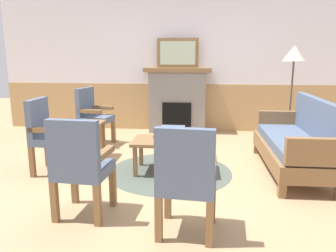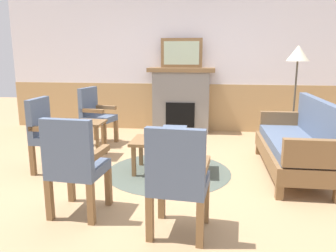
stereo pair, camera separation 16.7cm
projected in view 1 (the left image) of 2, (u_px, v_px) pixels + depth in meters
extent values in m
plane|color=tan|center=(166.00, 172.00, 4.46)|extent=(14.00, 14.00, 0.00)
cube|color=white|center=(178.00, 64.00, 6.70)|extent=(7.20, 0.12, 2.70)
cube|color=tan|center=(178.00, 107.00, 6.82)|extent=(7.20, 0.02, 0.95)
cube|color=gray|center=(177.00, 102.00, 6.62)|extent=(1.10, 0.36, 1.20)
cube|color=black|center=(177.00, 115.00, 6.48)|extent=(0.56, 0.02, 0.48)
cube|color=brown|center=(178.00, 70.00, 6.48)|extent=(1.30, 0.44, 0.08)
cube|color=brown|center=(178.00, 53.00, 6.41)|extent=(0.80, 0.03, 0.56)
cube|color=#B2C6A8|center=(178.00, 53.00, 6.40)|extent=(0.68, 0.01, 0.44)
cube|color=brown|center=(256.00, 148.00, 5.28)|extent=(0.08, 0.08, 0.16)
cube|color=brown|center=(282.00, 190.00, 3.64)|extent=(0.08, 0.08, 0.16)
cube|color=brown|center=(295.00, 149.00, 5.22)|extent=(0.08, 0.08, 0.16)
cube|color=brown|center=(291.00, 153.00, 4.40)|extent=(0.70, 1.80, 0.20)
cube|color=slate|center=(292.00, 141.00, 4.36)|extent=(0.60, 1.70, 0.12)
cube|color=slate|center=(318.00, 119.00, 4.27)|extent=(0.10, 1.70, 0.50)
cube|color=brown|center=(278.00, 121.00, 5.17)|extent=(0.60, 0.10, 0.30)
cube|color=brown|center=(314.00, 152.00, 3.51)|extent=(0.60, 0.10, 0.30)
cube|color=brown|center=(135.00, 162.00, 4.23)|extent=(0.05, 0.05, 0.40)
cube|color=brown|center=(201.00, 164.00, 4.16)|extent=(0.05, 0.05, 0.40)
cube|color=brown|center=(141.00, 152.00, 4.66)|extent=(0.05, 0.05, 0.40)
cube|color=brown|center=(201.00, 153.00, 4.59)|extent=(0.05, 0.05, 0.40)
cube|color=brown|center=(170.00, 141.00, 4.36)|extent=(0.96, 0.56, 0.04)
cylinder|color=#4C564C|center=(170.00, 171.00, 4.45)|extent=(1.66, 1.66, 0.01)
cube|color=black|center=(161.00, 138.00, 4.40)|extent=(0.22, 0.22, 0.03)
cube|color=brown|center=(163.00, 143.00, 5.38)|extent=(0.05, 0.05, 0.26)
cube|color=brown|center=(181.00, 144.00, 5.36)|extent=(0.05, 0.05, 0.26)
cube|color=brown|center=(164.00, 139.00, 5.68)|extent=(0.05, 0.05, 0.26)
cube|color=brown|center=(182.00, 139.00, 5.65)|extent=(0.05, 0.05, 0.26)
cube|color=slate|center=(173.00, 130.00, 5.48)|extent=(0.40, 0.40, 0.10)
cube|color=brown|center=(113.00, 132.00, 5.88)|extent=(0.07, 0.07, 0.40)
cube|color=brown|center=(102.00, 137.00, 5.49)|extent=(0.07, 0.07, 0.40)
cube|color=brown|center=(92.00, 130.00, 6.01)|extent=(0.07, 0.07, 0.40)
cube|color=brown|center=(79.00, 135.00, 5.62)|extent=(0.07, 0.07, 0.40)
cube|color=slate|center=(96.00, 119.00, 5.70)|extent=(0.57, 0.57, 0.10)
cube|color=slate|center=(85.00, 102.00, 5.70)|extent=(0.18, 0.49, 0.48)
cube|color=brown|center=(102.00, 108.00, 5.85)|extent=(0.44, 0.17, 0.06)
cube|color=brown|center=(89.00, 111.00, 5.47)|extent=(0.44, 0.17, 0.06)
cube|color=brown|center=(77.00, 153.00, 4.59)|extent=(0.06, 0.06, 0.40)
cube|color=brown|center=(64.00, 163.00, 4.18)|extent=(0.06, 0.06, 0.40)
cube|color=brown|center=(48.00, 152.00, 4.64)|extent=(0.06, 0.06, 0.40)
cube|color=brown|center=(32.00, 162.00, 4.23)|extent=(0.06, 0.06, 0.40)
cube|color=slate|center=(54.00, 139.00, 4.36)|extent=(0.49, 0.49, 0.10)
cube|color=slate|center=(38.00, 117.00, 4.32)|extent=(0.09, 0.48, 0.48)
cube|color=brown|center=(60.00, 123.00, 4.52)|extent=(0.44, 0.08, 0.06)
cube|color=brown|center=(46.00, 130.00, 4.12)|extent=(0.44, 0.08, 0.06)
cube|color=brown|center=(168.00, 198.00, 3.17)|extent=(0.07, 0.07, 0.40)
cube|color=brown|center=(212.00, 202.00, 3.09)|extent=(0.07, 0.07, 0.40)
cube|color=brown|center=(159.00, 219.00, 2.76)|extent=(0.07, 0.07, 0.40)
cube|color=brown|center=(210.00, 224.00, 2.69)|extent=(0.07, 0.07, 0.40)
cube|color=slate|center=(187.00, 183.00, 2.87)|extent=(0.52, 0.52, 0.10)
cube|color=slate|center=(185.00, 158.00, 2.62)|extent=(0.49, 0.12, 0.48)
cube|color=brown|center=(164.00, 163.00, 2.87)|extent=(0.11, 0.44, 0.06)
cube|color=brown|center=(212.00, 166.00, 2.80)|extent=(0.11, 0.44, 0.06)
cube|color=brown|center=(75.00, 185.00, 3.49)|extent=(0.06, 0.06, 0.40)
cube|color=brown|center=(113.00, 187.00, 3.42)|extent=(0.06, 0.06, 0.40)
cube|color=brown|center=(55.00, 202.00, 3.09)|extent=(0.06, 0.06, 0.40)
cube|color=brown|center=(98.00, 205.00, 3.02)|extent=(0.06, 0.06, 0.40)
cube|color=slate|center=(84.00, 170.00, 3.20)|extent=(0.52, 0.52, 0.10)
cube|color=slate|center=(73.00, 146.00, 2.95)|extent=(0.48, 0.12, 0.48)
cube|color=brown|center=(63.00, 152.00, 3.20)|extent=(0.10, 0.44, 0.06)
cube|color=brown|center=(103.00, 154.00, 3.13)|extent=(0.10, 0.44, 0.06)
cube|color=brown|center=(81.00, 138.00, 5.20)|extent=(0.04, 0.04, 0.52)
cube|color=brown|center=(104.00, 138.00, 5.16)|extent=(0.04, 0.04, 0.52)
cube|color=brown|center=(73.00, 144.00, 4.85)|extent=(0.04, 0.04, 0.52)
cube|color=brown|center=(97.00, 145.00, 4.81)|extent=(0.04, 0.04, 0.52)
cube|color=brown|center=(88.00, 123.00, 4.95)|extent=(0.44, 0.44, 0.03)
cylinder|color=#332D28|center=(287.00, 145.00, 5.69)|extent=(0.24, 0.24, 0.03)
cylinder|color=#4C473D|center=(290.00, 104.00, 5.54)|extent=(0.03, 0.03, 1.40)
cone|color=beige|center=(294.00, 53.00, 5.37)|extent=(0.36, 0.36, 0.25)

